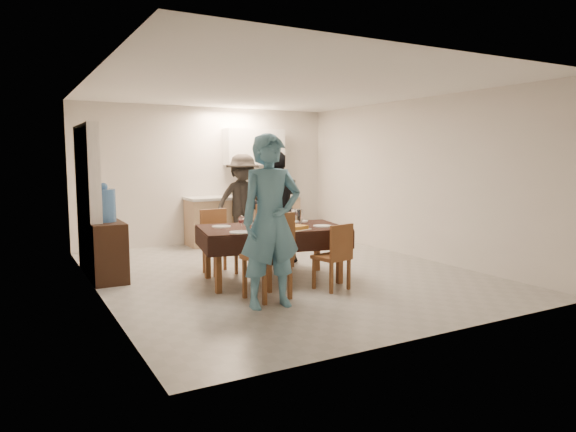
% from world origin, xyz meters
% --- Properties ---
extents(floor, '(5.00, 6.00, 0.02)m').
position_xyz_m(floor, '(0.00, 0.00, 0.00)').
color(floor, '#A4A49F').
rests_on(floor, ground).
extents(ceiling, '(5.00, 6.00, 0.02)m').
position_xyz_m(ceiling, '(0.00, 0.00, 2.60)').
color(ceiling, white).
rests_on(ceiling, wall_back).
extents(wall_back, '(5.00, 0.02, 2.60)m').
position_xyz_m(wall_back, '(0.00, 3.00, 1.30)').
color(wall_back, silver).
rests_on(wall_back, floor).
extents(wall_front, '(5.00, 0.02, 2.60)m').
position_xyz_m(wall_front, '(0.00, -3.00, 1.30)').
color(wall_front, silver).
rests_on(wall_front, floor).
extents(wall_left, '(0.02, 6.00, 2.60)m').
position_xyz_m(wall_left, '(-2.50, 0.00, 1.30)').
color(wall_left, silver).
rests_on(wall_left, floor).
extents(wall_right, '(0.02, 6.00, 2.60)m').
position_xyz_m(wall_right, '(2.50, 0.00, 1.30)').
color(wall_right, silver).
rests_on(wall_right, floor).
extents(stub_partition, '(0.15, 1.40, 2.10)m').
position_xyz_m(stub_partition, '(-2.42, 1.20, 1.05)').
color(stub_partition, silver).
rests_on(stub_partition, floor).
extents(kitchen_base_cabinet, '(2.20, 0.60, 0.86)m').
position_xyz_m(kitchen_base_cabinet, '(0.60, 2.68, 0.43)').
color(kitchen_base_cabinet, tan).
rests_on(kitchen_base_cabinet, floor).
extents(kitchen_worktop, '(2.24, 0.64, 0.05)m').
position_xyz_m(kitchen_worktop, '(0.60, 2.68, 0.89)').
color(kitchen_worktop, beige).
rests_on(kitchen_worktop, kitchen_base_cabinet).
extents(upper_cabinet, '(1.20, 0.34, 0.70)m').
position_xyz_m(upper_cabinet, '(0.90, 2.82, 1.85)').
color(upper_cabinet, white).
rests_on(upper_cabinet, wall_back).
extents(dining_table, '(2.05, 1.43, 0.73)m').
position_xyz_m(dining_table, '(-0.34, -0.37, 0.70)').
color(dining_table, black).
rests_on(dining_table, floor).
extents(chair_near_left, '(0.55, 0.56, 0.55)m').
position_xyz_m(chair_near_left, '(-0.79, -1.22, 0.63)').
color(chair_near_left, brown).
rests_on(chair_near_left, floor).
extents(chair_near_right, '(0.45, 0.45, 0.45)m').
position_xyz_m(chair_near_right, '(0.11, -1.20, 0.51)').
color(chair_near_right, brown).
rests_on(chair_near_right, floor).
extents(chair_far_left, '(0.46, 0.46, 0.49)m').
position_xyz_m(chair_far_left, '(-0.79, 0.29, 0.56)').
color(chair_far_left, brown).
rests_on(chair_far_left, floor).
extents(chair_far_right, '(0.52, 0.53, 0.51)m').
position_xyz_m(chair_far_right, '(0.11, 0.29, 0.58)').
color(chair_far_right, brown).
rests_on(chair_far_right, floor).
extents(console, '(0.43, 0.86, 0.80)m').
position_xyz_m(console, '(-2.28, 0.73, 0.40)').
color(console, black).
rests_on(console, floor).
extents(water_jug, '(0.29, 0.29, 0.44)m').
position_xyz_m(water_jug, '(-2.28, 0.73, 1.01)').
color(water_jug, '#4E84C8').
rests_on(water_jug, console).
extents(wine_bottle, '(0.07, 0.07, 0.29)m').
position_xyz_m(wine_bottle, '(-0.39, -0.32, 0.88)').
color(wine_bottle, black).
rests_on(wine_bottle, dining_table).
extents(water_pitcher, '(0.14, 0.14, 0.22)m').
position_xyz_m(water_pitcher, '(0.01, -0.42, 0.84)').
color(water_pitcher, white).
rests_on(water_pitcher, dining_table).
extents(savoury_tart, '(0.49, 0.43, 0.05)m').
position_xyz_m(savoury_tart, '(-0.24, -0.75, 0.76)').
color(savoury_tart, gold).
rests_on(savoury_tart, dining_table).
extents(salad_bowl, '(0.18, 0.18, 0.07)m').
position_xyz_m(salad_bowl, '(-0.04, -0.19, 0.77)').
color(salad_bowl, white).
rests_on(salad_bowl, dining_table).
extents(mushroom_dish, '(0.22, 0.22, 0.04)m').
position_xyz_m(mushroom_dish, '(-0.39, -0.09, 0.75)').
color(mushroom_dish, white).
rests_on(mushroom_dish, dining_table).
extents(wine_glass_a, '(0.09, 0.09, 0.20)m').
position_xyz_m(wine_glass_a, '(-0.89, -0.62, 0.84)').
color(wine_glass_a, white).
rests_on(wine_glass_a, dining_table).
extents(wine_glass_b, '(0.09, 0.09, 0.19)m').
position_xyz_m(wine_glass_b, '(0.21, -0.12, 0.83)').
color(wine_glass_b, white).
rests_on(wine_glass_b, dining_table).
extents(wine_glass_c, '(0.09, 0.09, 0.20)m').
position_xyz_m(wine_glass_c, '(-0.54, -0.07, 0.83)').
color(wine_glass_c, white).
rests_on(wine_glass_c, dining_table).
extents(plate_near_left, '(0.25, 0.25, 0.01)m').
position_xyz_m(plate_near_left, '(-0.94, -0.67, 0.74)').
color(plate_near_left, white).
rests_on(plate_near_left, dining_table).
extents(plate_near_right, '(0.24, 0.24, 0.01)m').
position_xyz_m(plate_near_right, '(0.26, -0.67, 0.74)').
color(plate_near_right, white).
rests_on(plate_near_right, dining_table).
extents(plate_far_left, '(0.25, 0.25, 0.01)m').
position_xyz_m(plate_far_left, '(-0.94, -0.07, 0.74)').
color(plate_far_left, white).
rests_on(plate_far_left, dining_table).
extents(plate_far_right, '(0.24, 0.24, 0.01)m').
position_xyz_m(plate_far_right, '(0.26, -0.07, 0.74)').
color(plate_far_right, white).
rests_on(plate_far_right, dining_table).
extents(microwave, '(0.53, 0.36, 0.29)m').
position_xyz_m(microwave, '(1.40, 2.68, 1.06)').
color(microwave, white).
rests_on(microwave, kitchen_worktop).
extents(person_near, '(0.74, 0.52, 1.91)m').
position_xyz_m(person_near, '(-0.89, -1.42, 0.96)').
color(person_near, teal).
rests_on(person_near, floor).
extents(person_far, '(0.88, 0.71, 1.73)m').
position_xyz_m(person_far, '(0.21, 0.68, 0.87)').
color(person_far, black).
rests_on(person_far, floor).
extents(person_kitchen, '(1.10, 0.63, 1.71)m').
position_xyz_m(person_kitchen, '(0.39, 2.23, 0.85)').
color(person_kitchen, black).
rests_on(person_kitchen, floor).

